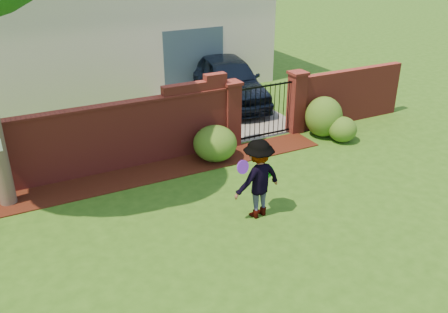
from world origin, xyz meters
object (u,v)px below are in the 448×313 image
man (259,179)px  frisbee_purple (243,167)px  frisbee_green (269,172)px  car (231,82)px

man → frisbee_purple: 0.65m
man → frisbee_green: size_ratio=6.58×
frisbee_green → man: bearing=-172.2°
man → frisbee_green: 0.28m
car → frisbee_green: car is taller
man → frisbee_green: bearing=179.5°
frisbee_purple → man: bearing=14.4°
car → frisbee_purple: (-3.38, -6.85, 0.50)m
car → man: size_ratio=2.76×
car → man: man is taller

